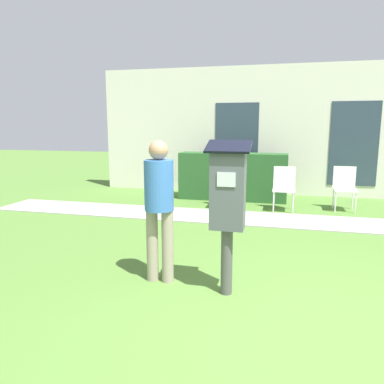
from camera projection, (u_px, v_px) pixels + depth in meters
ground_plane at (295, 336)px, 3.13m from camera, size 40.00×40.00×0.00m
sidewalk at (291, 221)px, 6.86m from camera, size 12.00×1.10×0.02m
building_facade at (293, 131)px, 9.30m from camera, size 10.00×0.26×3.20m
parking_meter at (228, 198)px, 3.74m from camera, size 0.44×0.31×1.59m
person_standing at (159, 200)px, 4.08m from camera, size 0.32×0.32×1.58m
outdoor_chair_left at (226, 183)px, 7.97m from camera, size 0.44×0.44×0.90m
outdoor_chair_middle at (284, 185)px, 7.69m from camera, size 0.44×0.44×0.90m
outdoor_chair_right at (345, 185)px, 7.72m from camera, size 0.44×0.44×0.90m
hedge_row at (233, 176)px, 8.82m from camera, size 2.51×0.60×1.10m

